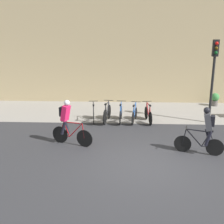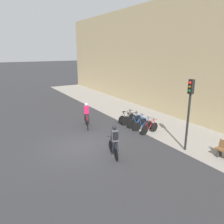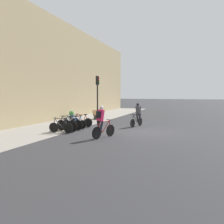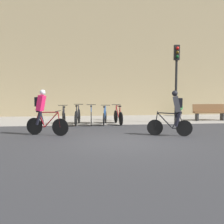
% 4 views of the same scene
% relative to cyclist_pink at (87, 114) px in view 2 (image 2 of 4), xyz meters
% --- Properties ---
extents(ground, '(200.00, 200.00, 0.00)m').
position_rel_cyclist_pink_xyz_m(ground, '(2.93, -1.78, -0.95)').
color(ground, '#2B2B2D').
extents(kerb_strip, '(44.00, 4.50, 0.01)m').
position_rel_cyclist_pink_xyz_m(kerb_strip, '(2.93, 4.97, -0.94)').
color(kerb_strip, gray).
rests_on(kerb_strip, ground).
extents(building_facade, '(44.00, 0.60, 9.42)m').
position_rel_cyclist_pink_xyz_m(building_facade, '(2.93, 7.52, 3.77)').
color(building_facade, tan).
rests_on(building_facade, ground).
extents(cyclist_pink, '(1.67, 0.71, 1.78)m').
position_rel_cyclist_pink_xyz_m(cyclist_pink, '(0.00, 0.00, 0.00)').
color(cyclist_pink, black).
rests_on(cyclist_pink, ground).
extents(cyclist_grey, '(1.68, 0.62, 1.75)m').
position_rel_cyclist_pink_xyz_m(cyclist_grey, '(5.05, -0.77, 0.00)').
color(cyclist_grey, black).
rests_on(cyclist_grey, ground).
extents(parked_bike_0, '(0.46, 1.60, 0.95)m').
position_rel_cyclist_pink_xyz_m(parked_bike_0, '(0.67, 3.04, -0.56)').
color(parked_bike_0, black).
rests_on(parked_bike_0, ground).
extents(parked_bike_1, '(0.46, 1.67, 0.99)m').
position_rel_cyclist_pink_xyz_m(parked_bike_1, '(1.34, 3.04, -0.53)').
color(parked_bike_1, black).
rests_on(parked_bike_1, ground).
extents(parked_bike_2, '(0.46, 1.64, 0.97)m').
position_rel_cyclist_pink_xyz_m(parked_bike_2, '(2.01, 3.04, -0.55)').
color(parked_bike_2, black).
rests_on(parked_bike_2, ground).
extents(parked_bike_3, '(0.46, 1.57, 0.94)m').
position_rel_cyclist_pink_xyz_m(parked_bike_3, '(2.69, 3.04, -0.57)').
color(parked_bike_3, black).
rests_on(parked_bike_3, ground).
extents(parked_bike_4, '(0.46, 1.62, 0.96)m').
position_rel_cyclist_pink_xyz_m(parked_bike_4, '(3.36, 3.04, -0.55)').
color(parked_bike_4, black).
rests_on(parked_bike_4, ground).
extents(traffic_light_pole, '(0.26, 0.30, 3.95)m').
position_rel_cyclist_pink_xyz_m(traffic_light_pole, '(6.33, 3.10, 1.77)').
color(traffic_light_pole, black).
rests_on(traffic_light_pole, ground).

